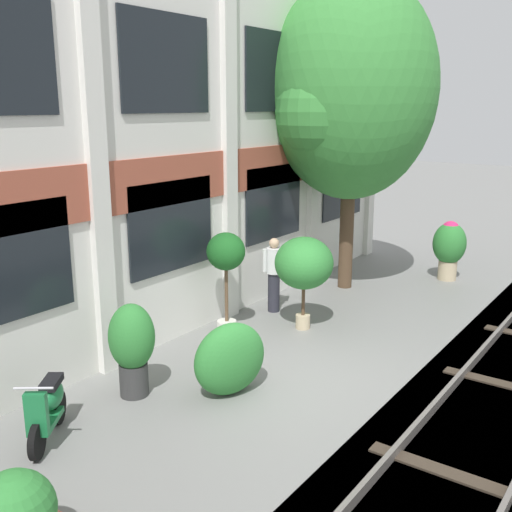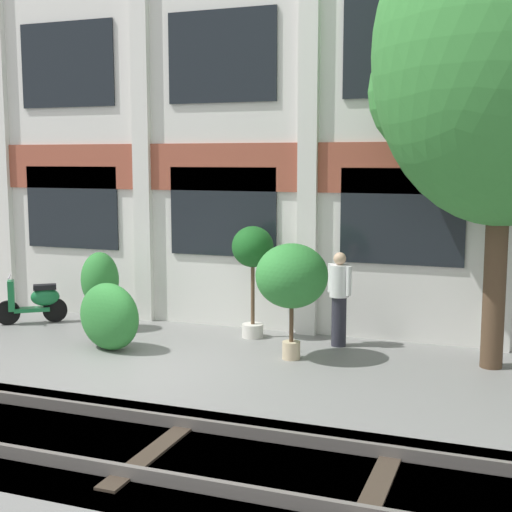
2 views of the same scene
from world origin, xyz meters
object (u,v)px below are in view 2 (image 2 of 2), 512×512
at_px(potted_plant_terracotta_small, 253,254).
at_px(broadleaf_tree, 505,61).
at_px(topiary_hedge, 109,316).
at_px(potted_plant_fluted_column, 100,286).
at_px(potted_plant_low_pan, 292,277).
at_px(resident_by_doorway, 339,296).
at_px(scooter_near_curb, 35,301).

bearing_deg(potted_plant_terracotta_small, broadleaf_tree, -6.39).
bearing_deg(topiary_hedge, potted_plant_fluted_column, 128.08).
height_order(potted_plant_low_pan, potted_plant_fluted_column, potted_plant_low_pan).
height_order(potted_plant_terracotta_small, resident_by_doorway, potted_plant_terracotta_small).
xyz_separation_m(potted_plant_terracotta_small, topiary_hedge, (-2.01, -1.65, -0.97)).
relative_size(broadleaf_tree, topiary_hedge, 5.86).
relative_size(potted_plant_low_pan, potted_plant_terracotta_small, 0.93).
xyz_separation_m(broadleaf_tree, resident_by_doorway, (-2.56, 0.43, -3.81)).
distance_m(broadleaf_tree, potted_plant_fluted_column, 8.10).
bearing_deg(broadleaf_tree, potted_plant_fluted_column, 179.94).
xyz_separation_m(resident_by_doorway, topiary_hedge, (-3.63, -1.61, -0.31)).
distance_m(potted_plant_terracotta_small, resident_by_doorway, 1.75).
bearing_deg(scooter_near_curb, potted_plant_terracotta_small, 149.11).
relative_size(potted_plant_fluted_column, topiary_hedge, 1.19).
distance_m(broadleaf_tree, topiary_hedge, 7.53).
bearing_deg(potted_plant_fluted_column, potted_plant_low_pan, -9.21).
xyz_separation_m(potted_plant_low_pan, resident_by_doorway, (0.53, 1.07, -0.47)).
xyz_separation_m(potted_plant_terracotta_small, scooter_near_curb, (-4.48, -0.44, -1.11)).
bearing_deg(broadleaf_tree, potted_plant_low_pan, -168.20).
bearing_deg(potted_plant_terracotta_small, scooter_near_curb, -174.35).
height_order(broadleaf_tree, potted_plant_terracotta_small, broadleaf_tree).
bearing_deg(scooter_near_curb, potted_plant_fluted_column, 142.75).
bearing_deg(potted_plant_low_pan, scooter_near_curb, 173.12).
relative_size(potted_plant_terracotta_small, resident_by_doorway, 1.24).
bearing_deg(potted_plant_low_pan, potted_plant_fluted_column, 170.79).
height_order(broadleaf_tree, topiary_hedge, broadleaf_tree).
height_order(resident_by_doorway, topiary_hedge, resident_by_doorway).
height_order(potted_plant_fluted_column, scooter_near_curb, potted_plant_fluted_column).
xyz_separation_m(potted_plant_fluted_column, potted_plant_terracotta_small, (2.94, 0.46, 0.69)).
distance_m(potted_plant_fluted_column, scooter_near_curb, 1.60).
relative_size(scooter_near_curb, resident_by_doorway, 0.70).
bearing_deg(topiary_hedge, potted_plant_terracotta_small, 39.40).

